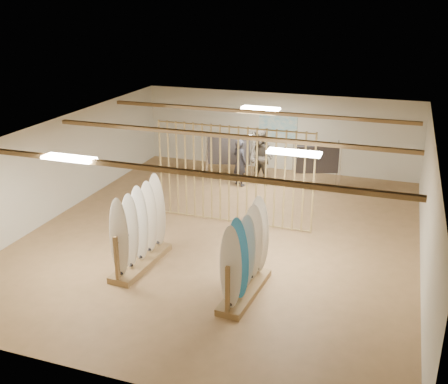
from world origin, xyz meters
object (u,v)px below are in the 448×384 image
(rack_right, at_px, (245,267))
(shopper_a, at_px, (240,159))
(clothing_rack_b, at_px, (317,159))
(clothing_rack_a, at_px, (229,150))
(shopper_b, at_px, (261,154))
(rack_left, at_px, (140,240))

(rack_right, height_order, shopper_a, rack_right)
(rack_right, height_order, clothing_rack_b, rack_right)
(rack_right, relative_size, clothing_rack_a, 1.23)
(rack_right, bearing_deg, shopper_b, 106.83)
(clothing_rack_a, distance_m, clothing_rack_b, 2.98)
(clothing_rack_b, distance_m, shopper_b, 1.84)
(clothing_rack_b, relative_size, shopper_a, 0.87)
(rack_right, distance_m, shopper_a, 6.94)
(rack_left, bearing_deg, shopper_b, 82.78)
(clothing_rack_a, bearing_deg, shopper_a, -54.08)
(rack_right, bearing_deg, rack_left, 175.13)
(rack_left, xyz_separation_m, clothing_rack_b, (2.98, 6.67, 0.36))
(clothing_rack_a, xyz_separation_m, shopper_a, (0.51, -0.41, -0.17))
(rack_left, height_order, shopper_b, shopper_b)
(clothing_rack_a, bearing_deg, clothing_rack_b, -13.26)
(rack_left, height_order, clothing_rack_a, rack_left)
(clothing_rack_a, distance_m, shopper_b, 1.17)
(clothing_rack_a, bearing_deg, rack_left, -105.22)
(shopper_a, height_order, shopper_b, shopper_b)
(clothing_rack_b, xyz_separation_m, shopper_b, (-1.82, -0.22, 0.04))
(clothing_rack_b, xyz_separation_m, shopper_a, (-2.47, -0.52, -0.12))
(shopper_b, bearing_deg, clothing_rack_b, 23.86)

